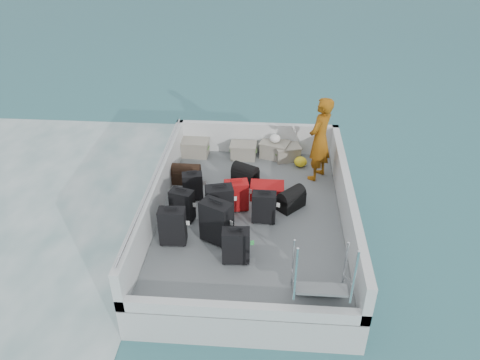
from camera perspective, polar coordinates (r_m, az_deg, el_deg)
The scene contains 24 objects.
ground at distance 9.10m, azimuth 1.23°, elevation -7.30°, with size 160.00×160.00×0.00m, color #1C5565.
wake_foam at distance 10.44m, azimuth -26.23°, elevation -5.31°, with size 10.00×10.00×0.00m, color white.
ferry_hull at distance 8.91m, azimuth 1.26°, elevation -5.81°, with size 3.60×5.00×0.60m, color silver.
deck at distance 8.72m, azimuth 1.28°, elevation -4.21°, with size 3.30×4.70×0.02m, color slate.
deck_fittings at distance 8.23m, azimuth 3.60°, elevation -3.49°, with size 3.60×5.00×0.90m.
suitcase_0 at distance 7.93m, azimuth -8.22°, elevation -5.66°, with size 0.44×0.25×0.69m, color black.
suitcase_1 at distance 8.46m, azimuth -7.05°, elevation -3.11°, with size 0.41×0.24×0.62m, color black.
suitcase_2 at distance 9.02m, azimuth -5.79°, elevation -0.79°, with size 0.38×0.23×0.56m, color black.
suitcase_3 at distance 7.87m, azimuth -2.88°, elevation -5.16°, with size 0.52×0.30×0.78m, color black.
suitcase_4 at distance 8.36m, azimuth -2.50°, elevation -2.97°, with size 0.48×0.28×0.71m, color black.
suitcase_5 at distance 8.67m, azimuth -0.44°, elevation -1.94°, with size 0.43×0.26×0.60m, color #B80E17.
suitcase_6 at distance 7.52m, azimuth -0.51°, elevation -8.07°, with size 0.44×0.26×0.61m, color black.
suitcase_7 at distance 8.37m, azimuth 2.93°, elevation -3.37°, with size 0.43×0.24×0.60m, color black.
suitcase_8 at distance 9.14m, azimuth 3.32°, elevation -1.29°, with size 0.43×0.65×0.26m, color #B80E17.
duffel_0 at distance 9.61m, azimuth -6.54°, elevation 0.58°, with size 0.57×0.30×0.32m, color black, non-canonical shape.
duffel_1 at distance 9.55m, azimuth 0.63°, elevation 0.59°, with size 0.51×0.30×0.32m, color black, non-canonical shape.
duffel_2 at distance 8.84m, azimuth 6.24°, elevation -2.50°, with size 0.53×0.30×0.32m, color black, non-canonical shape.
crate_0 at distance 10.57m, azimuth -5.46°, elevation 3.86°, with size 0.57×0.39×0.34m, color gray.
crate_1 at distance 10.42m, azimuth 0.42°, elevation 3.50°, with size 0.54×0.37×0.32m, color gray.
crate_2 at distance 10.48m, azimuth 4.23°, elevation 3.65°, with size 0.57×0.40×0.35m, color gray.
crate_3 at distance 10.41m, azimuth 5.79°, elevation 3.24°, with size 0.51×0.35×0.31m, color gray.
yellow_bag at distance 10.21m, azimuth 7.39°, elevation 2.22°, with size 0.28×0.26×0.22m, color yellow.
white_bag at distance 10.35m, azimuth 4.29°, elevation 4.93°, with size 0.24×0.24×0.18m, color white.
passenger at distance 9.50m, azimuth 9.71°, elevation 4.91°, with size 0.65×0.42×1.76m, color orange.
Camera 1 is at (0.33, -7.01, 5.78)m, focal length 35.00 mm.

